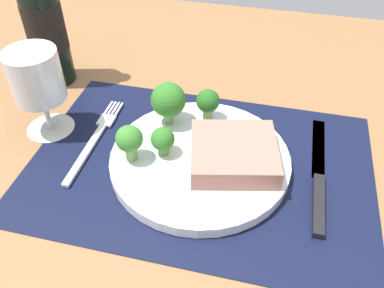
{
  "coord_description": "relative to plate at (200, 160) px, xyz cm",
  "views": [
    {
      "loc": [
        8.35,
        -39.64,
        40.78
      ],
      "look_at": [
        -1.66,
        2.12,
        1.9
      ],
      "focal_mm": 37.87,
      "sensor_mm": 36.0,
      "label": 1
    }
  ],
  "objects": [
    {
      "name": "ground_plane",
      "position": [
        0.0,
        0.0,
        -2.6
      ],
      "size": [
        140.0,
        110.0,
        3.0
      ],
      "primitive_type": "cube",
      "color": "brown"
    },
    {
      "name": "steak",
      "position": [
        4.62,
        0.25,
        2.28
      ],
      "size": [
        13.5,
        13.02,
        2.96
      ],
      "primitive_type": "cube",
      "rotation": [
        0.0,
        0.0,
        0.22
      ],
      "color": "#9E6B5B",
      "rests_on": "plate"
    },
    {
      "name": "wine_bottle",
      "position": [
        -30.03,
        15.75,
        10.73
      ],
      "size": [
        6.55,
        6.55,
        31.37
      ],
      "color": "black",
      "rests_on": "ground_plane"
    },
    {
      "name": "fork",
      "position": [
        -16.51,
        1.42,
        -0.55
      ],
      "size": [
        2.4,
        19.2,
        0.5
      ],
      "rotation": [
        0.0,
        0.0,
        -0.01
      ],
      "color": "silver",
      "rests_on": "placemat"
    },
    {
      "name": "broccoli_center",
      "position": [
        -5.09,
        -0.62,
        3.28
      ],
      "size": [
        3.28,
        3.28,
        4.26
      ],
      "color": "#5B8942",
      "rests_on": "plate"
    },
    {
      "name": "wine_glass",
      "position": [
        -24.49,
        2.56,
        7.71
      ],
      "size": [
        7.49,
        7.49,
        13.44
      ],
      "color": "silver",
      "rests_on": "ground_plane"
    },
    {
      "name": "knife",
      "position": [
        16.33,
        0.53,
        -0.5
      ],
      "size": [
        1.8,
        23.0,
        0.8
      ],
      "rotation": [
        0.0,
        0.0,
        -0.01
      ],
      "color": "black",
      "rests_on": "placemat"
    },
    {
      "name": "plate",
      "position": [
        0.0,
        0.0,
        0.0
      ],
      "size": [
        25.07,
        25.07,
        1.6
      ],
      "primitive_type": "cylinder",
      "color": "silver",
      "rests_on": "placemat"
    },
    {
      "name": "broccoli_near_steak",
      "position": [
        -9.02,
        -2.71,
        4.21
      ],
      "size": [
        3.68,
        3.68,
        5.48
      ],
      "color": "#6B994C",
      "rests_on": "plate"
    },
    {
      "name": "broccoli_back_left",
      "position": [
        -6.19,
        6.2,
        4.87
      ],
      "size": [
        5.15,
        5.15,
        6.71
      ],
      "color": "#6B994C",
      "rests_on": "plate"
    },
    {
      "name": "broccoli_near_fork",
      "position": [
        -0.74,
        8.48,
        3.88
      ],
      "size": [
        3.53,
        3.53,
        5.02
      ],
      "color": "#6B994C",
      "rests_on": "plate"
    },
    {
      "name": "placemat",
      "position": [
        0.0,
        0.0,
        -0.95
      ],
      "size": [
        47.8,
        32.83,
        0.3
      ],
      "primitive_type": "cube",
      "color": "black",
      "rests_on": "ground_plane"
    }
  ]
}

